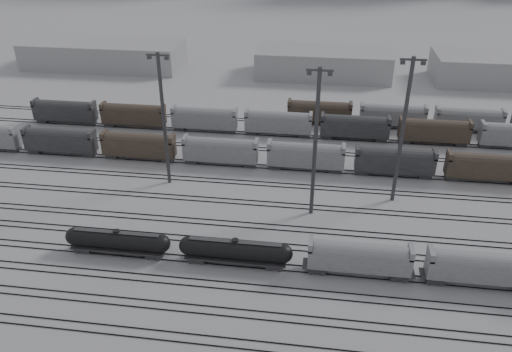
# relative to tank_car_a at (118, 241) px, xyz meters

# --- Properties ---
(ground) EXTENTS (900.00, 900.00, 0.00)m
(ground) POSITION_rel_tank_car_a_xyz_m (18.27, -1.00, -2.31)
(ground) COLOR #AFAFB4
(ground) RESTS_ON ground
(tracks) EXTENTS (220.00, 71.50, 0.16)m
(tracks) POSITION_rel_tank_car_a_xyz_m (18.27, 16.50, -2.23)
(tracks) COLOR black
(tracks) RESTS_ON ground
(tank_car_a) EXTENTS (16.16, 2.69, 3.99)m
(tank_car_a) POSITION_rel_tank_car_a_xyz_m (0.00, 0.00, 0.00)
(tank_car_a) COLOR #232325
(tank_car_a) RESTS_ON ground
(tank_car_b) EXTENTS (16.64, 2.77, 4.11)m
(tank_car_b) POSITION_rel_tank_car_a_xyz_m (17.76, 0.00, 0.07)
(tank_car_b) COLOR #232325
(tank_car_b) RESTS_ON ground
(hopper_car_a) EXTENTS (14.32, 2.85, 5.12)m
(hopper_car_a) POSITION_rel_tank_car_a_xyz_m (35.31, 0.00, 0.85)
(hopper_car_a) COLOR #232325
(hopper_car_a) RESTS_ON ground
(hopper_car_b) EXTENTS (14.47, 2.88, 5.18)m
(hopper_car_b) POSITION_rel_tank_car_a_xyz_m (51.65, -0.00, 0.89)
(hopper_car_b) COLOR #232325
(hopper_car_b) RESTS_ON ground
(light_mast_b) EXTENTS (3.96, 0.63, 24.75)m
(light_mast_b) POSITION_rel_tank_car_a_xyz_m (1.13, 22.31, 10.82)
(light_mast_b) COLOR #38383A
(light_mast_b) RESTS_ON ground
(light_mast_c) EXTENTS (4.06, 0.65, 25.35)m
(light_mast_c) POSITION_rel_tank_car_a_xyz_m (28.11, 15.30, 11.14)
(light_mast_c) COLOR #38383A
(light_mast_c) RESTS_ON ground
(light_mast_d) EXTENTS (4.12, 0.66, 25.76)m
(light_mast_d) POSITION_rel_tank_car_a_xyz_m (42.26, 21.55, 11.36)
(light_mast_d) COLOR #38383A
(light_mast_d) RESTS_ON ground
(bg_string_near) EXTENTS (151.00, 3.00, 5.60)m
(bg_string_near) POSITION_rel_tank_car_a_xyz_m (26.27, 31.00, 0.49)
(bg_string_near) COLOR gray
(bg_string_near) RESTS_ON ground
(bg_string_mid) EXTENTS (151.00, 3.00, 5.60)m
(bg_string_mid) POSITION_rel_tank_car_a_xyz_m (36.27, 47.00, 0.49)
(bg_string_mid) COLOR #232325
(bg_string_mid) RESTS_ON ground
(bg_string_far) EXTENTS (66.00, 3.00, 5.60)m
(bg_string_far) POSITION_rel_tank_car_a_xyz_m (53.77, 55.00, 0.49)
(bg_string_far) COLOR #47382D
(bg_string_far) RESTS_ON ground
(warehouse_left) EXTENTS (50.00, 18.00, 8.00)m
(warehouse_left) POSITION_rel_tank_car_a_xyz_m (-41.73, 94.00, 1.69)
(warehouse_left) COLOR gray
(warehouse_left) RESTS_ON ground
(warehouse_mid) EXTENTS (40.00, 18.00, 8.00)m
(warehouse_mid) POSITION_rel_tank_car_a_xyz_m (28.27, 94.00, 1.69)
(warehouse_mid) COLOR gray
(warehouse_mid) RESTS_ON ground
(warehouse_right) EXTENTS (35.00, 18.00, 8.00)m
(warehouse_right) POSITION_rel_tank_car_a_xyz_m (78.27, 94.00, 1.69)
(warehouse_right) COLOR gray
(warehouse_right) RESTS_ON ground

